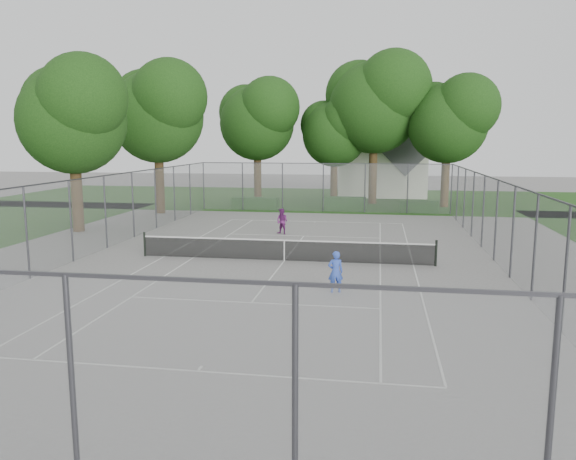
# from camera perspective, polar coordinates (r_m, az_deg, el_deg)

# --- Properties ---
(ground) EXTENTS (120.00, 120.00, 0.00)m
(ground) POSITION_cam_1_polar(r_m,az_deg,el_deg) (24.38, -0.38, -3.16)
(ground) COLOR slate
(ground) RESTS_ON ground
(grass_far) EXTENTS (60.00, 20.00, 0.00)m
(grass_far) POSITION_cam_1_polar(r_m,az_deg,el_deg) (49.91, 4.59, 3.18)
(grass_far) COLOR #1D4313
(grass_far) RESTS_ON ground
(court_markings) EXTENTS (11.03, 23.83, 0.01)m
(court_markings) POSITION_cam_1_polar(r_m,az_deg,el_deg) (24.37, -0.38, -3.14)
(court_markings) COLOR silver
(court_markings) RESTS_ON ground
(tennis_net) EXTENTS (12.87, 0.10, 1.10)m
(tennis_net) POSITION_cam_1_polar(r_m,az_deg,el_deg) (24.27, -0.38, -1.98)
(tennis_net) COLOR black
(tennis_net) RESTS_ON ground
(perimeter_fence) EXTENTS (18.08, 34.08, 3.52)m
(perimeter_fence) POSITION_cam_1_polar(r_m,az_deg,el_deg) (24.05, -0.38, 1.06)
(perimeter_fence) COLOR #38383D
(perimeter_fence) RESTS_ON ground
(tree_far_left) EXTENTS (7.15, 6.53, 10.27)m
(tree_far_left) POSITION_cam_1_polar(r_m,az_deg,el_deg) (47.66, -3.07, 11.41)
(tree_far_left) COLOR #382714
(tree_far_left) RESTS_ON ground
(tree_far_midleft) EXTENTS (6.13, 5.60, 8.81)m
(tree_far_midleft) POSITION_cam_1_polar(r_m,az_deg,el_deg) (46.92, 4.85, 10.19)
(tree_far_midleft) COLOR #382714
(tree_far_midleft) RESTS_ON ground
(tree_far_midright) EXTENTS (8.44, 7.70, 12.13)m
(tree_far_midright) POSITION_cam_1_polar(r_m,az_deg,el_deg) (46.39, 8.93, 12.95)
(tree_far_midright) COLOR #382714
(tree_far_midright) RESTS_ON ground
(tree_far_right) EXTENTS (7.01, 6.40, 10.07)m
(tree_far_right) POSITION_cam_1_polar(r_m,az_deg,el_deg) (45.23, 16.07, 11.01)
(tree_far_right) COLOR #382714
(tree_far_right) RESTS_ON ground
(tree_side_back) EXTENTS (7.39, 6.75, 10.63)m
(tree_side_back) POSITION_cam_1_polar(r_m,az_deg,el_deg) (40.85, -13.08, 11.90)
(tree_side_back) COLOR #382714
(tree_side_back) RESTS_ON ground
(tree_side_front) EXTENTS (6.82, 6.22, 9.80)m
(tree_side_front) POSITION_cam_1_polar(r_m,az_deg,el_deg) (33.87, -21.03, 11.17)
(tree_side_front) COLOR #382714
(tree_side_front) RESTS_ON ground
(hedge_left) EXTENTS (3.45, 1.03, 0.86)m
(hedge_left) POSITION_cam_1_polar(r_m,az_deg,el_deg) (42.62, -3.33, 2.74)
(hedge_left) COLOR #1C4516
(hedge_left) RESTS_ON ground
(hedge_mid) EXTENTS (3.17, 0.91, 1.00)m
(hedge_mid) POSITION_cam_1_polar(r_m,az_deg,el_deg) (41.80, 5.75, 2.68)
(hedge_mid) COLOR #1C4516
(hedge_mid) RESTS_ON ground
(hedge_right) EXTENTS (2.70, 0.99, 0.81)m
(hedge_right) POSITION_cam_1_polar(r_m,az_deg,el_deg) (41.65, 13.15, 2.33)
(hedge_right) COLOR #1C4516
(hedge_right) RESTS_ON ground
(house) EXTENTS (7.85, 6.08, 9.77)m
(house) POSITION_cam_1_polar(r_m,az_deg,el_deg) (53.25, 9.62, 7.70)
(house) COLOR silver
(house) RESTS_ON ground
(girl_player) EXTENTS (0.60, 0.47, 1.45)m
(girl_player) POSITION_cam_1_polar(r_m,az_deg,el_deg) (19.37, 4.85, -4.25)
(girl_player) COLOR blue
(girl_player) RESTS_ON ground
(woman_player) EXTENTS (0.86, 0.78, 1.43)m
(woman_player) POSITION_cam_1_polar(r_m,az_deg,el_deg) (31.11, -0.60, 0.88)
(woman_player) COLOR #6E246B
(woman_player) RESTS_ON ground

